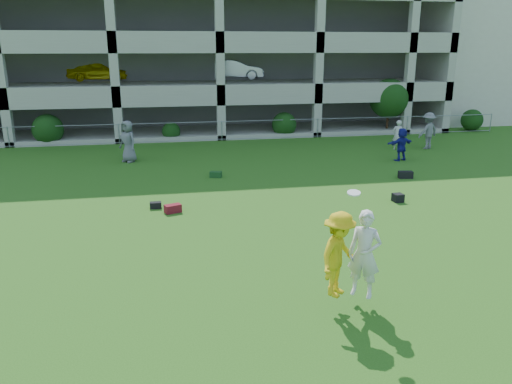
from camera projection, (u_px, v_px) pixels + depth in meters
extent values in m
plane|color=#235114|center=(315.00, 279.00, 12.21)|extent=(100.00, 100.00, 0.00)
cube|color=beige|center=(484.00, 52.00, 41.30)|extent=(16.00, 14.00, 10.00)
imported|color=slate|center=(128.00, 141.00, 24.33)|extent=(1.16, 1.16, 2.04)
imported|color=navy|center=(402.00, 144.00, 24.67)|extent=(1.58, 0.88, 1.62)
imported|color=silver|center=(398.00, 135.00, 27.28)|extent=(0.66, 0.50, 1.63)
imported|color=slate|center=(428.00, 131.00, 27.49)|extent=(1.47, 1.15, 2.00)
cube|color=#5F1015|center=(173.00, 209.00, 17.04)|extent=(0.62, 0.47, 0.28)
cube|color=black|center=(156.00, 205.00, 17.50)|extent=(0.40, 0.25, 0.22)
cube|color=black|center=(398.00, 198.00, 18.23)|extent=(0.38, 0.38, 0.30)
cube|color=black|center=(405.00, 175.00, 21.51)|extent=(0.64, 0.40, 0.30)
cube|color=#153A18|center=(216.00, 174.00, 21.65)|extent=(0.57, 0.44, 0.25)
imported|color=gold|center=(339.00, 254.00, 10.39)|extent=(1.34, 1.33, 1.85)
imported|color=silver|center=(364.00, 254.00, 10.63)|extent=(0.84, 0.80, 1.94)
cylinder|color=white|center=(354.00, 193.00, 9.97)|extent=(0.27, 0.27, 0.10)
cube|color=#9E998C|center=(201.00, 40.00, 41.42)|extent=(30.00, 0.50, 12.00)
cube|color=#9E998C|center=(403.00, 39.00, 37.67)|extent=(0.50, 14.00, 12.00)
cube|color=#9E998C|center=(211.00, 122.00, 36.70)|extent=(30.00, 14.00, 0.30)
cube|color=#9E998C|center=(210.00, 80.00, 35.86)|extent=(30.00, 14.00, 0.30)
cube|color=#9E998C|center=(208.00, 36.00, 35.01)|extent=(30.00, 14.00, 0.30)
cube|color=#9E998C|center=(221.00, 98.00, 29.56)|extent=(30.00, 0.30, 0.90)
cube|color=#9E998C|center=(220.00, 45.00, 28.72)|extent=(30.00, 0.30, 0.90)
cube|color=#9E998C|center=(112.00, 36.00, 27.63)|extent=(0.50, 0.50, 12.00)
cube|color=#9E998C|center=(220.00, 37.00, 28.69)|extent=(0.50, 0.50, 12.00)
cube|color=#9E998C|center=(319.00, 37.00, 29.75)|extent=(0.50, 0.50, 12.00)
cube|color=#9E998C|center=(413.00, 38.00, 30.82)|extent=(0.50, 0.50, 12.00)
cube|color=#605E59|center=(206.00, 39.00, 36.94)|extent=(29.00, 9.00, 11.60)
imported|color=yellow|center=(98.00, 71.00, 32.42)|extent=(3.96, 1.80, 1.32)
imported|color=silver|center=(234.00, 69.00, 34.01)|extent=(4.16, 1.93, 1.32)
cylinder|color=gray|center=(8.00, 137.00, 27.84)|extent=(0.06, 0.06, 1.20)
cylinder|color=gray|center=(119.00, 134.00, 28.90)|extent=(0.06, 0.06, 1.20)
cylinder|color=gray|center=(222.00, 131.00, 29.97)|extent=(0.06, 0.06, 1.20)
cylinder|color=gray|center=(318.00, 128.00, 31.03)|extent=(0.06, 0.06, 1.20)
cylinder|color=gray|center=(407.00, 125.00, 32.09)|extent=(0.06, 0.06, 1.20)
cylinder|color=gray|center=(491.00, 123.00, 33.16)|extent=(0.06, 0.06, 1.20)
cylinder|color=gray|center=(222.00, 122.00, 29.81)|extent=(36.00, 0.04, 0.04)
cylinder|color=gray|center=(222.00, 139.00, 30.11)|extent=(36.00, 0.04, 0.04)
sphere|color=#163D11|center=(48.00, 129.00, 28.68)|extent=(1.76, 1.76, 1.76)
sphere|color=#163D11|center=(171.00, 131.00, 30.02)|extent=(1.10, 1.10, 1.10)
sphere|color=#163D11|center=(284.00, 125.00, 31.19)|extent=(1.54, 1.54, 1.54)
cylinder|color=#382314|center=(388.00, 118.00, 32.57)|extent=(0.16, 0.16, 1.96)
sphere|color=#163D11|center=(389.00, 98.00, 32.21)|extent=(2.52, 2.52, 2.52)
sphere|color=#163D11|center=(472.00, 120.00, 33.51)|extent=(1.43, 1.43, 1.43)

